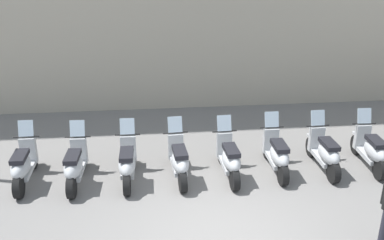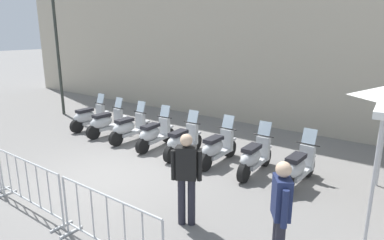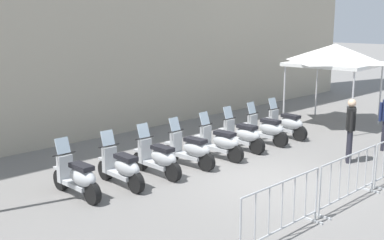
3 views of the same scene
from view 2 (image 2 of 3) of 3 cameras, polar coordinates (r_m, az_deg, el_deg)
ground_plane at (r=8.58m, az=-13.57°, el=-9.26°), size 120.00×120.00×0.00m
motorcycle_0 at (r=12.65m, az=-17.07°, el=0.44°), size 0.56×1.73×1.24m
motorcycle_1 at (r=11.74m, az=-14.34°, el=-0.45°), size 0.61×1.72×1.24m
motorcycle_2 at (r=10.93m, az=-10.67°, el=-1.36°), size 0.57×1.73×1.24m
motorcycle_3 at (r=10.16m, az=-6.45°, el=-2.41°), size 0.56×1.72×1.24m
motorcycle_4 at (r=9.45m, az=-1.72°, el=-3.64°), size 0.56×1.72×1.24m
motorcycle_5 at (r=8.93m, az=4.22°, el=-4.78°), size 0.56×1.73×1.24m
motorcycle_6 at (r=8.41m, az=10.51°, el=-6.24°), size 0.56×1.73×1.24m
motorcycle_7 at (r=8.04m, az=17.58°, el=-7.70°), size 0.60×1.72×1.24m
barrier_segment_1 at (r=7.39m, az=-26.05°, el=-9.96°), size 2.29×0.62×1.07m
barrier_segment_2 at (r=5.56m, az=-14.04°, el=-17.13°), size 2.29×0.62×1.07m
street_lamp at (r=15.17m, az=-22.17°, el=14.32°), size 0.36×0.36×6.00m
officer_near_row_end at (r=6.02m, az=-0.95°, el=-9.23°), size 0.50×0.36×1.73m
officer_mid_plaza at (r=5.04m, az=14.79°, el=-14.81°), size 0.37×0.49×1.73m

